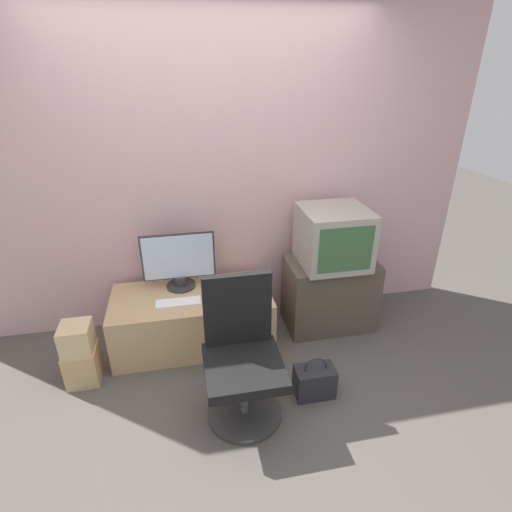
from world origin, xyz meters
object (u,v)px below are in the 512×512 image
Objects in this scene: keyboard at (178,302)px; crt_tv at (333,237)px; office_chair at (242,359)px; cardboard_box_lower at (83,365)px; mouse at (209,298)px; main_monitor at (179,262)px; handbag at (314,381)px.

keyboard is 0.65× the size of crt_tv.
office_chair is at bearing -138.17° from crt_tv.
office_chair is 1.22m from cardboard_box_lower.
office_chair is (0.14, -0.69, -0.05)m from mouse.
crt_tv is 1.26m from office_chair.
cardboard_box_lower is at bearing -167.72° from mouse.
main_monitor is at bearing 129.30° from mouse.
crt_tv is (1.23, -0.15, 0.18)m from main_monitor.
cardboard_box_lower is at bearing -164.10° from keyboard.
mouse is (0.21, -0.25, -0.21)m from main_monitor.
keyboard is at bearing 118.89° from office_chair.
office_chair reaches higher than handbag.
cardboard_box_lower is 1.66m from handbag.
main_monitor is 1.38m from handbag.
main_monitor is at bearing 110.32° from office_chair.
handbag is at bearing -36.95° from keyboard.
crt_tv is 2.12m from cardboard_box_lower.
crt_tv reaches higher than office_chair.
cardboard_box_lower is at bearing 156.09° from office_chair.
main_monitor is 1.04m from office_chair.
main_monitor is at bearing 31.77° from cardboard_box_lower.
crt_tv is at bearing 64.16° from handbag.
mouse is 0.11× the size of crt_tv.
keyboard is 0.80m from cardboard_box_lower.
keyboard is 1.07× the size of handbag.
mouse is 1.02m from cardboard_box_lower.
crt_tv is at bearing 41.83° from office_chair.
mouse is at bearing 101.65° from office_chair.
main_monitor reaches higher than cardboard_box_lower.
main_monitor is 1.10× the size of crt_tv.
office_chair is 3.45× the size of cardboard_box_lower.
mouse reaches higher than cardboard_box_lower.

